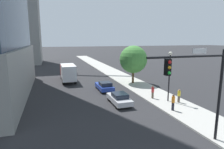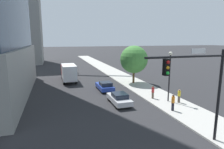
{
  "view_description": "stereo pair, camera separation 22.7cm",
  "coord_description": "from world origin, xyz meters",
  "px_view_note": "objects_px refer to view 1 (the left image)",
  "views": [
    {
      "loc": [
        -5.4,
        -7.2,
        7.54
      ],
      "look_at": [
        1.57,
        14.48,
        3.36
      ],
      "focal_mm": 30.74,
      "sensor_mm": 36.0,
      "label": 1
    },
    {
      "loc": [
        -5.18,
        -7.27,
        7.54
      ],
      "look_at": [
        1.57,
        14.48,
        3.36
      ],
      "focal_mm": 30.74,
      "sensor_mm": 36.0,
      "label": 2
    }
  ],
  "objects_px": {
    "street_tree": "(133,59)",
    "car_blue": "(105,86)",
    "pedestrian_orange_shirt": "(173,102)",
    "pedestrian_red_shirt": "(153,92)",
    "construction_building": "(10,5)",
    "traffic_light_pole": "(199,80)",
    "car_silver": "(119,98)",
    "box_truck": "(68,72)",
    "street_lamp": "(170,69)",
    "pedestrian_yellow_shirt": "(179,96)"
  },
  "relations": [
    {
      "from": "construction_building",
      "to": "street_tree",
      "type": "distance_m",
      "value": 46.05
    },
    {
      "from": "street_lamp",
      "to": "pedestrian_orange_shirt",
      "type": "height_order",
      "value": "street_lamp"
    },
    {
      "from": "street_lamp",
      "to": "pedestrian_yellow_shirt",
      "type": "xyz_separation_m",
      "value": [
        0.91,
        -0.83,
        -3.09
      ]
    },
    {
      "from": "traffic_light_pole",
      "to": "pedestrian_red_shirt",
      "type": "relative_size",
      "value": 4.17
    },
    {
      "from": "street_tree",
      "to": "pedestrian_orange_shirt",
      "type": "height_order",
      "value": "street_tree"
    },
    {
      "from": "street_tree",
      "to": "pedestrian_yellow_shirt",
      "type": "height_order",
      "value": "street_tree"
    },
    {
      "from": "pedestrian_red_shirt",
      "to": "street_lamp",
      "type": "bearing_deg",
      "value": -51.13
    },
    {
      "from": "car_blue",
      "to": "pedestrian_orange_shirt",
      "type": "distance_m",
      "value": 11.45
    },
    {
      "from": "traffic_light_pole",
      "to": "pedestrian_red_shirt",
      "type": "distance_m",
      "value": 11.47
    },
    {
      "from": "pedestrian_orange_shirt",
      "to": "construction_building",
      "type": "bearing_deg",
      "value": 114.29
    },
    {
      "from": "street_tree",
      "to": "pedestrian_red_shirt",
      "type": "relative_size",
      "value": 3.91
    },
    {
      "from": "traffic_light_pole",
      "to": "pedestrian_orange_shirt",
      "type": "xyz_separation_m",
      "value": [
        2.46,
        6.07,
        -3.81
      ]
    },
    {
      "from": "street_lamp",
      "to": "street_tree",
      "type": "height_order",
      "value": "street_tree"
    },
    {
      "from": "street_tree",
      "to": "car_silver",
      "type": "relative_size",
      "value": 1.47
    },
    {
      "from": "car_silver",
      "to": "car_blue",
      "type": "height_order",
      "value": "car_blue"
    },
    {
      "from": "street_tree",
      "to": "pedestrian_red_shirt",
      "type": "distance_m",
      "value": 9.56
    },
    {
      "from": "car_silver",
      "to": "pedestrian_yellow_shirt",
      "type": "distance_m",
      "value": 7.1
    },
    {
      "from": "traffic_light_pole",
      "to": "car_silver",
      "type": "bearing_deg",
      "value": 101.7
    },
    {
      "from": "pedestrian_red_shirt",
      "to": "box_truck",
      "type": "bearing_deg",
      "value": 123.63
    },
    {
      "from": "traffic_light_pole",
      "to": "pedestrian_orange_shirt",
      "type": "distance_m",
      "value": 7.57
    },
    {
      "from": "construction_building",
      "to": "pedestrian_orange_shirt",
      "type": "bearing_deg",
      "value": -65.71
    },
    {
      "from": "car_blue",
      "to": "pedestrian_red_shirt",
      "type": "bearing_deg",
      "value": -52.59
    },
    {
      "from": "car_silver",
      "to": "box_truck",
      "type": "height_order",
      "value": "box_truck"
    },
    {
      "from": "traffic_light_pole",
      "to": "box_truck",
      "type": "relative_size",
      "value": 0.94
    },
    {
      "from": "pedestrian_red_shirt",
      "to": "pedestrian_orange_shirt",
      "type": "bearing_deg",
      "value": -91.32
    },
    {
      "from": "street_tree",
      "to": "pedestrian_orange_shirt",
      "type": "distance_m",
      "value": 13.77
    },
    {
      "from": "construction_building",
      "to": "pedestrian_yellow_shirt",
      "type": "distance_m",
      "value": 56.78
    },
    {
      "from": "traffic_light_pole",
      "to": "street_lamp",
      "type": "bearing_deg",
      "value": 66.96
    },
    {
      "from": "traffic_light_pole",
      "to": "car_silver",
      "type": "xyz_separation_m",
      "value": [
        -2.09,
        10.09,
        -4.17
      ]
    },
    {
      "from": "street_tree",
      "to": "car_blue",
      "type": "height_order",
      "value": "street_tree"
    },
    {
      "from": "street_lamp",
      "to": "car_blue",
      "type": "distance_m",
      "value": 10.21
    },
    {
      "from": "box_truck",
      "to": "pedestrian_orange_shirt",
      "type": "bearing_deg",
      "value": -63.45
    },
    {
      "from": "box_truck",
      "to": "pedestrian_yellow_shirt",
      "type": "xyz_separation_m",
      "value": [
        11.44,
        -16.33,
        -0.81
      ]
    },
    {
      "from": "box_truck",
      "to": "pedestrian_yellow_shirt",
      "type": "distance_m",
      "value": 19.96
    },
    {
      "from": "traffic_light_pole",
      "to": "street_tree",
      "type": "height_order",
      "value": "traffic_light_pole"
    },
    {
      "from": "construction_building",
      "to": "pedestrian_orange_shirt",
      "type": "distance_m",
      "value": 57.57
    },
    {
      "from": "construction_building",
      "to": "box_truck",
      "type": "bearing_deg",
      "value": -67.04
    },
    {
      "from": "street_lamp",
      "to": "pedestrian_orange_shirt",
      "type": "xyz_separation_m",
      "value": [
        -1.35,
        -2.88,
        -3.0
      ]
    },
    {
      "from": "construction_building",
      "to": "car_silver",
      "type": "xyz_separation_m",
      "value": [
        18.12,
        -46.19,
        -17.08
      ]
    },
    {
      "from": "street_tree",
      "to": "pedestrian_orange_shirt",
      "type": "bearing_deg",
      "value": -95.71
    },
    {
      "from": "traffic_light_pole",
      "to": "street_lamp",
      "type": "relative_size",
      "value": 1.14
    },
    {
      "from": "street_tree",
      "to": "car_blue",
      "type": "relative_size",
      "value": 1.47
    },
    {
      "from": "street_lamp",
      "to": "car_blue",
      "type": "height_order",
      "value": "street_lamp"
    },
    {
      "from": "traffic_light_pole",
      "to": "car_silver",
      "type": "distance_m",
      "value": 11.12
    },
    {
      "from": "box_truck",
      "to": "pedestrian_orange_shirt",
      "type": "distance_m",
      "value": 20.56
    },
    {
      "from": "traffic_light_pole",
      "to": "car_blue",
      "type": "xyz_separation_m",
      "value": [
        -2.09,
        16.57,
        -4.19
      ]
    },
    {
      "from": "car_silver",
      "to": "pedestrian_red_shirt",
      "type": "bearing_deg",
      "value": 4.87
    },
    {
      "from": "street_lamp",
      "to": "pedestrian_yellow_shirt",
      "type": "bearing_deg",
      "value": -42.34
    },
    {
      "from": "street_tree",
      "to": "car_blue",
      "type": "bearing_deg",
      "value": -154.25
    },
    {
      "from": "street_tree",
      "to": "pedestrian_yellow_shirt",
      "type": "distance_m",
      "value": 11.78
    }
  ]
}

